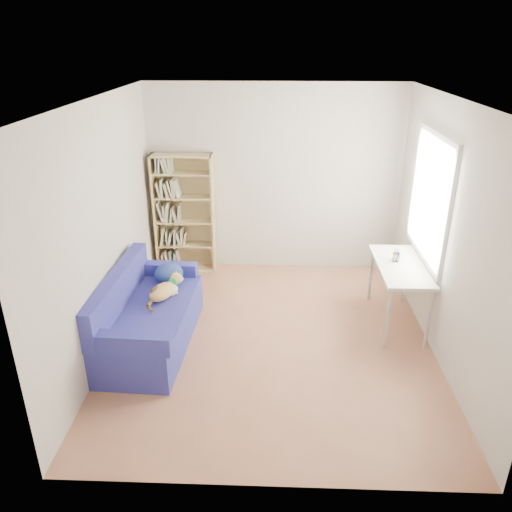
{
  "coord_description": "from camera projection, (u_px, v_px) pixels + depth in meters",
  "views": [
    {
      "loc": [
        0.01,
        -4.75,
        3.14
      ],
      "look_at": [
        -0.19,
        0.4,
        0.85
      ],
      "focal_mm": 35.0,
      "sensor_mm": 36.0,
      "label": 1
    }
  ],
  "objects": [
    {
      "name": "pen_cup",
      "position": [
        396.0,
        256.0,
        5.74
      ],
      "size": [
        0.08,
        0.08,
        0.16
      ],
      "color": "white",
      "rests_on": "desk"
    },
    {
      "name": "bookshelf",
      "position": [
        185.0,
        218.0,
        7.04
      ],
      "size": [
        0.84,
        0.26,
        1.68
      ],
      "color": "tan",
      "rests_on": "ground"
    },
    {
      "name": "room_shell",
      "position": [
        284.0,
        200.0,
        4.98
      ],
      "size": [
        3.54,
        4.04,
        2.62
      ],
      "color": "silver",
      "rests_on": "ground"
    },
    {
      "name": "ground",
      "position": [
        272.0,
        339.0,
        5.62
      ],
      "size": [
        4.0,
        4.0,
        0.0
      ],
      "primitive_type": "plane",
      "color": "#A3664A",
      "rests_on": "ground"
    },
    {
      "name": "sofa",
      "position": [
        148.0,
        317.0,
        5.45
      ],
      "size": [
        0.91,
        1.76,
        0.85
      ],
      "rotation": [
        0.0,
        0.0,
        -0.05
      ],
      "color": "navy",
      "rests_on": "ground"
    },
    {
      "name": "desk",
      "position": [
        400.0,
        271.0,
        5.7
      ],
      "size": [
        0.54,
        1.17,
        0.75
      ],
      "color": "white",
      "rests_on": "ground"
    }
  ]
}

